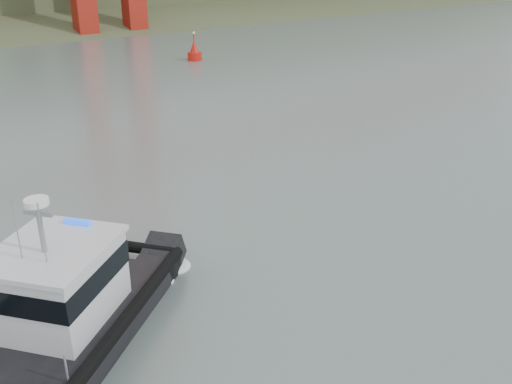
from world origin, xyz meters
The scene contains 3 objects.
ground centered at (0.00, 0.00, 0.00)m, with size 400.00×400.00×0.00m, color #576762.
patrol_boat centered at (-8.64, 5.17, 1.49)m, with size 12.21×11.30×5.94m.
nav_buoy centered at (21.74, 48.86, 0.93)m, with size 1.71×1.71×3.55m.
Camera 1 is at (-12.35, -11.90, 13.05)m, focal length 40.00 mm.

